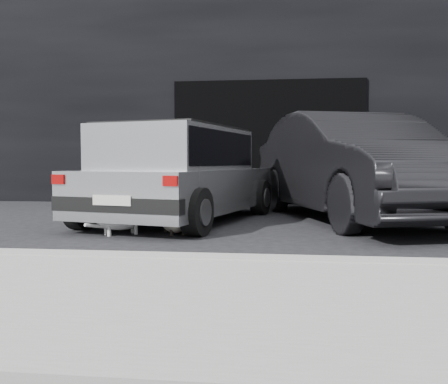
# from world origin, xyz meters

# --- Properties ---
(ground) EXTENTS (80.00, 80.00, 0.00)m
(ground) POSITION_xyz_m (0.00, 0.00, 0.00)
(ground) COLOR black
(ground) RESTS_ON ground
(building_facade) EXTENTS (34.00, 4.00, 5.00)m
(building_facade) POSITION_xyz_m (1.00, 6.00, 2.50)
(building_facade) COLOR black
(building_facade) RESTS_ON ground
(garage_opening) EXTENTS (4.00, 0.10, 2.60)m
(garage_opening) POSITION_xyz_m (1.00, 3.99, 1.30)
(garage_opening) COLOR black
(garage_opening) RESTS_ON ground
(curb) EXTENTS (18.00, 0.25, 0.12)m
(curb) POSITION_xyz_m (1.00, -2.60, 0.06)
(curb) COLOR #989893
(curb) RESTS_ON ground
(sidewalk) EXTENTS (18.00, 2.20, 0.11)m
(sidewalk) POSITION_xyz_m (1.00, -3.80, 0.06)
(sidewalk) COLOR #989893
(sidewalk) RESTS_ON ground
(silver_hatchback) EXTENTS (2.57, 4.09, 1.40)m
(silver_hatchback) POSITION_xyz_m (-0.19, 0.65, 0.76)
(silver_hatchback) COLOR #A4A5A8
(silver_hatchback) RESTS_ON ground
(second_car) EXTENTS (3.15, 5.29, 1.65)m
(second_car) POSITION_xyz_m (2.40, 1.15, 0.82)
(second_car) COLOR black
(second_car) RESTS_ON ground
(cat_siamese) EXTENTS (0.51, 0.77, 0.29)m
(cat_siamese) POSITION_xyz_m (0.02, -0.62, 0.13)
(cat_siamese) COLOR beige
(cat_siamese) RESTS_ON ground
(cat_white) EXTENTS (0.69, 0.58, 0.39)m
(cat_white) POSITION_xyz_m (-0.59, -0.73, 0.19)
(cat_white) COLOR white
(cat_white) RESTS_ON ground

